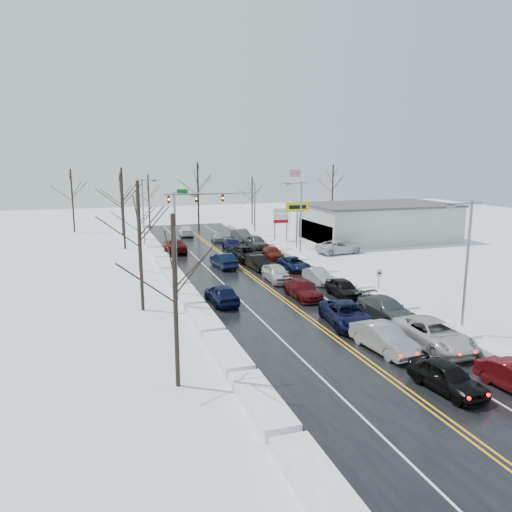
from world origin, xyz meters
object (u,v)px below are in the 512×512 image
object	(u,v)px
queued_car_0	(446,391)
oncoming_car_0	(224,268)
tires_plus_sign	(297,210)
dealership_building	(379,222)
traffic_signal_mast	(222,200)
flagpole	(291,195)

from	to	relation	value
queued_car_0	oncoming_car_0	xyz separation A→B (m)	(-3.63, 31.81, 0.00)
tires_plus_sign	dealership_building	size ratio (longest dim) A/B	0.29
tires_plus_sign	dealership_building	world-z (taller)	tires_plus_sign
traffic_signal_mast	flagpole	bearing A→B (deg)	9.73
traffic_signal_mast	queued_car_0	size ratio (longest dim) A/B	2.97
dealership_building	queued_car_0	distance (m)	48.19
dealership_building	traffic_signal_mast	bearing A→B (deg)	154.05
flagpole	queued_car_0	size ratio (longest dim) A/B	2.24
traffic_signal_mast	tires_plus_sign	xyz separation A→B (m)	(7.05, -12.00, -0.49)
traffic_signal_mast	flagpole	size ratio (longest dim) A/B	1.33
flagpole	dealership_building	bearing A→B (deg)	-53.73
traffic_signal_mast	queued_car_0	distance (m)	53.06
flagpole	queued_car_0	xyz separation A→B (m)	(-13.26, -54.76, -5.93)
dealership_building	flagpole	bearing A→B (deg)	126.27
flagpole	queued_car_0	world-z (taller)	flagpole
dealership_building	oncoming_car_0	distance (m)	28.06
tires_plus_sign	traffic_signal_mast	bearing A→B (deg)	120.46
oncoming_car_0	dealership_building	bearing A→B (deg)	-162.10
dealership_building	queued_car_0	world-z (taller)	dealership_building
queued_car_0	dealership_building	bearing A→B (deg)	55.74
tires_plus_sign	queued_car_0	xyz separation A→B (m)	(-8.58, -40.76, -4.99)
traffic_signal_mast	oncoming_car_0	size ratio (longest dim) A/B	2.73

